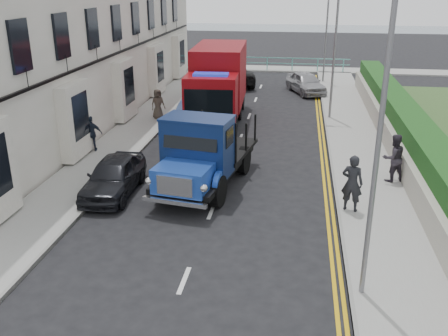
# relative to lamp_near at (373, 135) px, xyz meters

# --- Properties ---
(ground) EXTENTS (120.00, 120.00, 0.00)m
(ground) POSITION_rel_lamp_near_xyz_m (-4.18, 2.00, -4.00)
(ground) COLOR black
(ground) RESTS_ON ground
(pavement_west) EXTENTS (2.40, 38.00, 0.12)m
(pavement_west) POSITION_rel_lamp_near_xyz_m (-9.38, 11.00, -3.94)
(pavement_west) COLOR gray
(pavement_west) RESTS_ON ground
(pavement_east) EXTENTS (2.60, 38.00, 0.12)m
(pavement_east) POSITION_rel_lamp_near_xyz_m (1.12, 11.00, -3.94)
(pavement_east) COLOR gray
(pavement_east) RESTS_ON ground
(promenade) EXTENTS (30.00, 2.50, 0.12)m
(promenade) POSITION_rel_lamp_near_xyz_m (-4.18, 31.00, -3.94)
(promenade) COLOR gray
(promenade) RESTS_ON ground
(sea_plane) EXTENTS (120.00, 120.00, 0.00)m
(sea_plane) POSITION_rel_lamp_near_xyz_m (-4.18, 62.00, -4.00)
(sea_plane) COLOR slate
(sea_plane) RESTS_ON ground
(garden_east) EXTENTS (1.45, 28.00, 1.75)m
(garden_east) POSITION_rel_lamp_near_xyz_m (3.03, 11.00, -3.10)
(garden_east) COLOR #B2AD9E
(garden_east) RESTS_ON ground
(seafront_railing) EXTENTS (13.00, 0.08, 1.11)m
(seafront_railing) POSITION_rel_lamp_near_xyz_m (-4.18, 30.20, -3.42)
(seafront_railing) COLOR #59B2A5
(seafront_railing) RESTS_ON ground
(lamp_near) EXTENTS (1.23, 0.18, 7.00)m
(lamp_near) POSITION_rel_lamp_near_xyz_m (0.00, 0.00, 0.00)
(lamp_near) COLOR slate
(lamp_near) RESTS_ON ground
(lamp_mid) EXTENTS (1.23, 0.18, 7.00)m
(lamp_mid) POSITION_rel_lamp_near_xyz_m (0.00, 16.00, 0.00)
(lamp_mid) COLOR slate
(lamp_mid) RESTS_ON ground
(lamp_far) EXTENTS (1.23, 0.18, 7.00)m
(lamp_far) POSITION_rel_lamp_near_xyz_m (0.00, 26.00, 0.00)
(lamp_far) COLOR slate
(lamp_far) RESTS_ON ground
(bedford_lorry) EXTENTS (3.10, 5.98, 2.71)m
(bedford_lorry) POSITION_rel_lamp_near_xyz_m (-4.84, 5.52, -2.75)
(bedford_lorry) COLOR black
(bedford_lorry) RESTS_ON ground
(red_lorry) EXTENTS (2.78, 7.35, 3.79)m
(red_lorry) POSITION_rel_lamp_near_xyz_m (-5.72, 14.97, -1.98)
(red_lorry) COLOR black
(red_lorry) RESTS_ON ground
(parked_car_front) EXTENTS (1.60, 3.83, 1.29)m
(parked_car_front) POSITION_rel_lamp_near_xyz_m (-7.78, 4.93, -3.35)
(parked_car_front) COLOR black
(parked_car_front) RESTS_ON ground
(parked_car_mid) EXTENTS (1.85, 4.01, 1.27)m
(parked_car_mid) POSITION_rel_lamp_near_xyz_m (-6.84, 14.00, -3.36)
(parked_car_mid) COLOR #5575B7
(parked_car_mid) RESTS_ON ground
(parked_car_rear) EXTENTS (1.86, 4.34, 1.25)m
(parked_car_rear) POSITION_rel_lamp_near_xyz_m (-6.78, 19.24, -3.37)
(parked_car_rear) COLOR #AEAEB3
(parked_car_rear) RESTS_ON ground
(seafront_car_left) EXTENTS (4.29, 6.22, 1.58)m
(seafront_car_left) POSITION_rel_lamp_near_xyz_m (-6.42, 24.52, -3.21)
(seafront_car_left) COLOR black
(seafront_car_left) RESTS_ON ground
(seafront_car_right) EXTENTS (2.98, 4.32, 1.37)m
(seafront_car_right) POSITION_rel_lamp_near_xyz_m (-1.13, 22.36, -3.31)
(seafront_car_right) COLOR #98989C
(seafront_car_right) RESTS_ON ground
(pedestrian_east_near) EXTENTS (0.78, 0.63, 1.85)m
(pedestrian_east_near) POSITION_rel_lamp_near_xyz_m (0.22, 4.52, -2.95)
(pedestrian_east_near) COLOR black
(pedestrian_east_near) RESTS_ON pavement_east
(pedestrian_east_far) EXTENTS (1.05, 0.95, 1.76)m
(pedestrian_east_far) POSITION_rel_lamp_near_xyz_m (1.92, 7.26, -2.99)
(pedestrian_east_far) COLOR #302A33
(pedestrian_east_far) RESTS_ON pavement_east
(pedestrian_west_near) EXTENTS (0.96, 0.57, 1.53)m
(pedestrian_west_near) POSITION_rel_lamp_near_xyz_m (-10.18, 8.85, -3.11)
(pedestrian_west_near) COLOR #1B2332
(pedestrian_west_near) RESTS_ON pavement_west
(pedestrian_west_far) EXTENTS (0.89, 0.87, 1.55)m
(pedestrian_west_far) POSITION_rel_lamp_near_xyz_m (-8.83, 14.41, -3.10)
(pedestrian_west_far) COLOR #443B31
(pedestrian_west_far) RESTS_ON pavement_west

